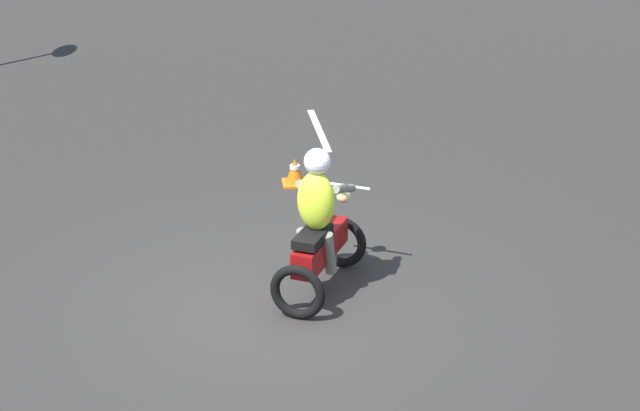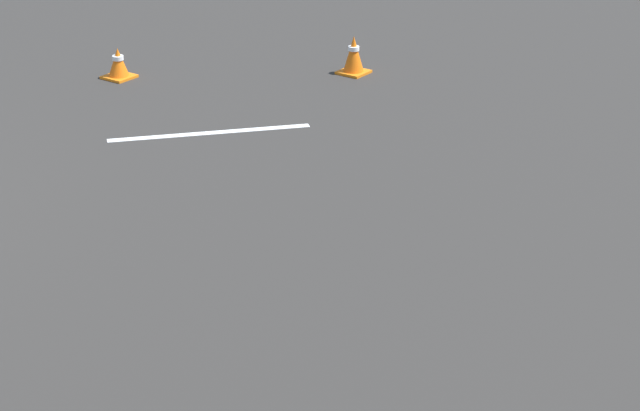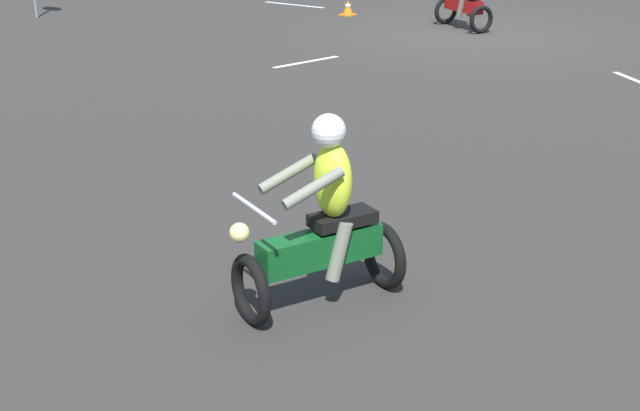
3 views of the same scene
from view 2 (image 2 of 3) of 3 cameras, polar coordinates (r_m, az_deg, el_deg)
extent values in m
cube|color=orange|center=(14.75, 1.54, 6.12)|extent=(0.32, 0.32, 0.03)
cone|color=orange|center=(14.68, 1.55, 6.96)|extent=(0.24, 0.24, 0.42)
cylinder|color=white|center=(14.66, 1.55, 7.19)|extent=(0.13, 0.13, 0.05)
cube|color=orange|center=(14.76, -9.17, 5.83)|extent=(0.32, 0.32, 0.03)
cone|color=orange|center=(14.70, -9.21, 6.50)|extent=(0.24, 0.24, 0.33)
cylinder|color=white|center=(14.69, -9.22, 6.68)|extent=(0.13, 0.13, 0.05)
cube|color=silver|center=(12.88, -5.07, 3.33)|extent=(1.64, 1.45, 0.01)
camera|label=1|loc=(18.71, 5.79, 28.67)|focal=70.00mm
camera|label=3|loc=(14.63, 65.15, 6.62)|focal=50.00mm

